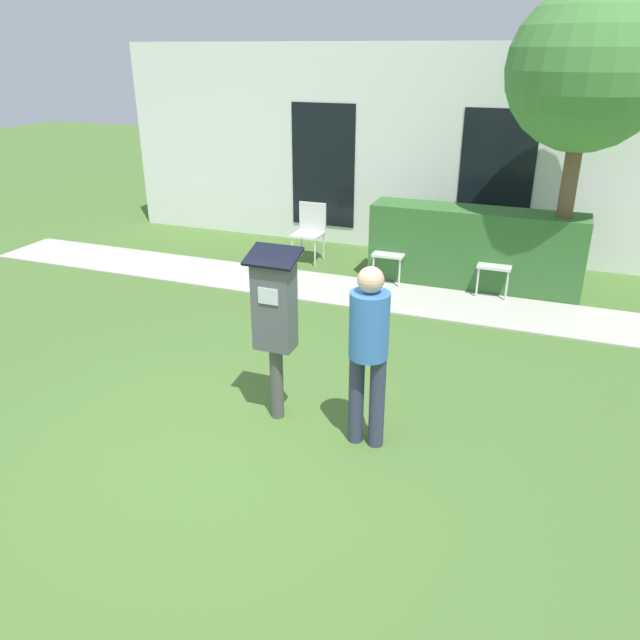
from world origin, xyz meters
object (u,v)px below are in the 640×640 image
at_px(person_standing, 369,344).
at_px(outdoor_chair_middle, 392,245).
at_px(outdoor_chair_left, 310,227).
at_px(outdoor_chair_right, 497,256).
at_px(parking_meter, 275,314).

relative_size(person_standing, outdoor_chair_middle, 1.76).
relative_size(outdoor_chair_left, outdoor_chair_right, 1.00).
relative_size(parking_meter, outdoor_chair_right, 1.77).
bearing_deg(outdoor_chair_right, person_standing, -103.28).
bearing_deg(outdoor_chair_middle, outdoor_chair_right, 5.98).
distance_m(parking_meter, outdoor_chair_left, 4.65).
xyz_separation_m(outdoor_chair_middle, outdoor_chair_right, (1.45, 0.01, 0.00)).
relative_size(outdoor_chair_middle, outdoor_chair_right, 1.00).
distance_m(parking_meter, outdoor_chair_right, 4.22).
xyz_separation_m(parking_meter, outdoor_chair_left, (-1.43, 4.39, -0.49)).
xyz_separation_m(person_standing, outdoor_chair_left, (-2.30, 4.50, -0.40)).
height_order(outdoor_chair_middle, outdoor_chair_right, same).
bearing_deg(outdoor_chair_right, parking_meter, -115.36).
bearing_deg(outdoor_chair_middle, outdoor_chair_left, 167.73).
xyz_separation_m(outdoor_chair_left, outdoor_chair_middle, (1.45, -0.47, 0.00)).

